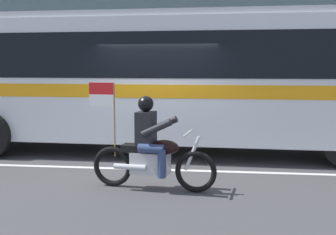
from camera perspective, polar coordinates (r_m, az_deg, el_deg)
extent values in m
plane|color=#3D3D3F|center=(8.98, -1.59, -6.17)|extent=(60.00, 60.00, 0.00)
cube|color=gray|center=(13.95, 1.45, -1.10)|extent=(28.00, 3.80, 0.15)
cube|color=silver|center=(8.40, -2.19, -7.08)|extent=(26.60, 0.14, 0.01)
cube|color=#4C606B|center=(15.79, 2.14, 14.51)|extent=(25.76, 0.10, 1.40)
cube|color=silver|center=(9.90, 1.06, 5.18)|extent=(13.20, 2.98, 2.70)
cube|color=black|center=(9.90, 1.06, 8.36)|extent=(12.15, 2.99, 0.96)
cube|color=orange|center=(9.91, 1.05, 4.02)|extent=(12.94, 3.00, 0.28)
cube|color=#BABCC3|center=(9.95, 1.08, 13.32)|extent=(12.93, 2.84, 0.16)
torus|color=black|center=(6.87, 3.80, -7.37)|extent=(0.70, 0.18, 0.69)
torus|color=black|center=(7.27, -7.57, -6.61)|extent=(0.70, 0.18, 0.69)
cube|color=silver|center=(7.03, -2.45, -6.20)|extent=(0.67, 0.36, 0.36)
ellipsoid|color=black|center=(6.90, -0.47, -4.06)|extent=(0.51, 0.34, 0.24)
cube|color=black|center=(7.03, -4.02, -4.19)|extent=(0.59, 0.33, 0.12)
cylinder|color=silver|center=(6.81, 3.33, -4.90)|extent=(0.28, 0.09, 0.58)
cylinder|color=silver|center=(6.77, 2.68, -2.22)|extent=(0.13, 0.64, 0.04)
cylinder|color=silver|center=(6.98, -5.20, -6.73)|extent=(0.56, 0.16, 0.09)
cube|color=black|center=(6.94, -3.02, -1.49)|extent=(0.33, 0.39, 0.56)
sphere|color=black|center=(6.89, -3.05, 1.88)|extent=(0.26, 0.26, 0.26)
cylinder|color=navy|center=(7.12, -1.49, -3.72)|extent=(0.44, 0.21, 0.15)
cylinder|color=navy|center=(7.12, -0.09, -5.68)|extent=(0.13, 0.13, 0.46)
cylinder|color=navy|center=(6.78, -2.34, -4.27)|extent=(0.44, 0.21, 0.15)
cylinder|color=navy|center=(6.78, -0.86, -6.33)|extent=(0.13, 0.13, 0.46)
cylinder|color=black|center=(7.05, -0.68, -1.01)|extent=(0.53, 0.18, 0.32)
cylinder|color=black|center=(6.67, -1.58, -1.48)|extent=(0.53, 0.18, 0.32)
cylinder|color=olive|center=(7.11, -7.30, -0.32)|extent=(0.02, 0.02, 1.25)
cube|color=red|center=(7.15, -9.08, 3.92)|extent=(0.44, 0.08, 0.20)
cube|color=white|center=(7.16, -9.05, 2.32)|extent=(0.44, 0.08, 0.20)
cylinder|color=#4C8C3F|center=(13.08, 1.95, -0.04)|extent=(0.22, 0.22, 0.58)
sphere|color=#4C8C3F|center=(13.04, 1.96, 1.53)|extent=(0.20, 0.20, 0.20)
cylinder|color=#4C8C3F|center=(12.93, 1.90, 0.02)|extent=(0.09, 0.10, 0.09)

